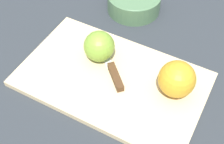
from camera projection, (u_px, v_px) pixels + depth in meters
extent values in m
plane|color=#282D33|center=(112.00, 81.00, 0.74)|extent=(4.00, 4.00, 0.00)
cube|color=#D1B789|center=(112.00, 79.00, 0.73)|extent=(0.43, 0.26, 0.01)
sphere|color=gold|center=(177.00, 79.00, 0.67)|extent=(0.08, 0.08, 0.08)
cylinder|color=#EFE5C6|center=(176.00, 76.00, 0.68)|extent=(0.07, 0.04, 0.08)
sphere|color=olive|center=(99.00, 46.00, 0.74)|extent=(0.08, 0.08, 0.08)
cylinder|color=#EFE5C6|center=(100.00, 44.00, 0.75)|extent=(0.07, 0.03, 0.07)
cube|color=silver|center=(104.00, 53.00, 0.78)|extent=(0.08, 0.08, 0.00)
cube|color=#472D19|center=(115.00, 78.00, 0.72)|extent=(0.07, 0.07, 0.02)
cylinder|color=#4C704C|center=(134.00, 2.00, 0.89)|extent=(0.15, 0.15, 0.05)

